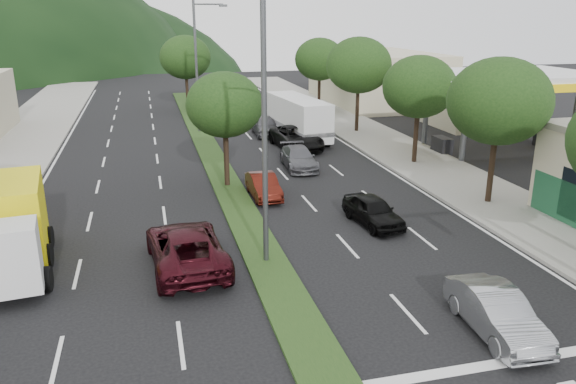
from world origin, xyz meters
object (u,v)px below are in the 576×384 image
object	(u,v)px
tree_r_b	(499,101)
motorhome	(298,117)
tree_r_c	(419,87)
suv_maroon	(186,247)
tree_r_e	(320,59)
tree_med_near	(225,105)
sedan_silver	(496,312)
car_queue_b	(299,158)
box_truck	(11,230)
car_queue_d	(296,138)
car_queue_e	(265,126)
streetlight_mid	(199,60)
tree_med_far	(185,57)
tree_r_d	(359,65)
streetlight_near	(270,115)
car_queue_c	(263,186)
car_queue_a	(373,211)

from	to	relation	value
tree_r_b	motorhome	bearing A→B (deg)	107.36
tree_r_c	suv_maroon	bearing A→B (deg)	-142.03
tree_r_c	tree_r_e	world-z (taller)	tree_r_e
tree_med_near	sedan_silver	world-z (taller)	tree_med_near
car_queue_b	box_truck	size ratio (longest dim) A/B	0.67
car_queue_b	box_truck	world-z (taller)	box_truck
car_queue_d	car_queue_e	size ratio (longest dim) A/B	1.28
tree_med_near	box_truck	size ratio (longest dim) A/B	0.92
tree_r_c	suv_maroon	xyz separation A→B (m)	(-14.90, -11.63, -3.97)
tree_r_b	suv_maroon	distance (m)	15.92
tree_r_c	streetlight_mid	distance (m)	17.57
tree_med_far	box_truck	size ratio (longest dim) A/B	1.06
tree_r_d	motorhome	xyz separation A→B (m)	(-5.19, -1.39, -3.53)
streetlight_near	suv_maroon	xyz separation A→B (m)	(-3.11, 0.37, -4.81)
box_truck	car_queue_c	bearing A→B (deg)	-157.78
tree_r_c	car_queue_a	bearing A→B (deg)	-125.46
tree_r_b	tree_r_e	size ratio (longest dim) A/B	1.03
car_queue_e	box_truck	size ratio (longest dim) A/B	0.66
tree_med_near	suv_maroon	xyz separation A→B (m)	(-2.90, -9.63, -3.65)
car_queue_a	motorhome	world-z (taller)	motorhome
tree_med_near	car_queue_e	distance (m)	14.13
tree_r_e	car_queue_b	size ratio (longest dim) A/B	1.54
tree_r_d	box_truck	world-z (taller)	tree_r_d
tree_med_far	car_queue_d	world-z (taller)	tree_med_far
car_queue_c	car_queue_d	bearing A→B (deg)	65.31
tree_r_c	car_queue_b	size ratio (longest dim) A/B	1.49
tree_med_far	car_queue_d	xyz separation A→B (m)	(5.96, -18.24, -4.24)
tree_r_c	streetlight_near	bearing A→B (deg)	-134.51
car_queue_a	box_truck	distance (m)	14.47
tree_r_c	tree_med_near	world-z (taller)	tree_r_c
tree_r_d	car_queue_b	bearing A→B (deg)	-128.12
tree_r_b	car_queue_e	world-z (taller)	tree_r_b
suv_maroon	car_queue_c	size ratio (longest dim) A/B	1.54
streetlight_near	motorhome	xyz separation A→B (m)	(6.60, 20.61, -3.94)
streetlight_mid	car_queue_a	bearing A→B (deg)	-76.80
car_queue_e	box_truck	xyz separation A→B (m)	(-13.82, -20.92, 0.74)
tree_med_near	suv_maroon	size ratio (longest dim) A/B	1.08
tree_r_c	tree_r_d	xyz separation A→B (m)	(0.00, 10.00, 0.43)
tree_r_d	box_truck	size ratio (longest dim) A/B	1.10
car_queue_b	car_queue_d	size ratio (longest dim) A/B	0.79
suv_maroon	car_queue_d	size ratio (longest dim) A/B	1.01
tree_r_c	tree_r_d	size ratio (longest dim) A/B	0.90
car_queue_a	box_truck	size ratio (longest dim) A/B	0.57
tree_med_near	sedan_silver	distance (m)	17.69
car_queue_b	car_queue_c	size ratio (longest dim) A/B	1.20
tree_med_far	tree_r_b	bearing A→B (deg)	-69.44
tree_r_c	box_truck	distance (m)	23.56
car_queue_b	car_queue_c	bearing A→B (deg)	-119.69
streetlight_near	sedan_silver	xyz separation A→B (m)	(5.26, -6.40, -4.92)
streetlight_mid	suv_maroon	world-z (taller)	streetlight_mid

